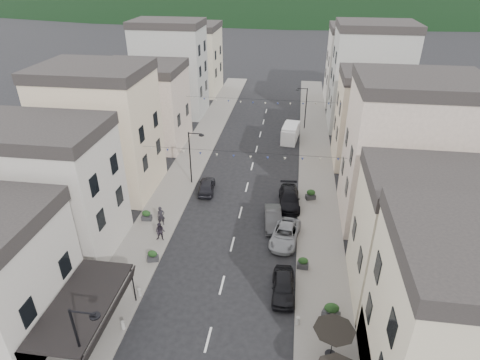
# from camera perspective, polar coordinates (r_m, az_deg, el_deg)

# --- Properties ---
(sidewalk_left) EXTENTS (4.00, 76.00, 0.12)m
(sidewalk_left) POSITION_cam_1_polar(r_m,az_deg,el_deg) (49.73, -6.76, 3.07)
(sidewalk_left) COLOR slate
(sidewalk_left) RESTS_ON ground
(sidewalk_right) EXTENTS (4.00, 76.00, 0.12)m
(sidewalk_right) POSITION_cam_1_polar(r_m,az_deg,el_deg) (48.35, 10.75, 1.95)
(sidewalk_right) COLOR slate
(sidewalk_right) RESTS_ON ground
(boutique_awning) EXTENTS (3.77, 7.50, 3.28)m
(boutique_awning) POSITION_cam_1_polar(r_m,az_deg,el_deg) (27.21, -21.03, -16.17)
(boutique_awning) COLOR black
(boutique_awning) RESTS_ON ground
(buildings_row_left) EXTENTS (10.20, 54.16, 14.00)m
(buildings_row_left) POSITION_cam_1_polar(r_m,az_deg,el_deg) (54.75, -12.90, 11.80)
(buildings_row_left) COLOR beige
(buildings_row_left) RESTS_ON ground
(buildings_row_right) EXTENTS (10.20, 54.16, 14.50)m
(buildings_row_right) POSITION_cam_1_polar(r_m,az_deg,el_deg) (51.16, 19.22, 9.96)
(buildings_row_right) COLOR beige
(buildings_row_right) RESTS_ON ground
(streetlamp_left_near) EXTENTS (1.70, 0.56, 6.00)m
(streetlamp_left_near) POSITION_cam_1_polar(r_m,az_deg,el_deg) (24.49, -21.46, -20.56)
(streetlamp_left_near) COLOR black
(streetlamp_left_near) RESTS_ON ground
(streetlamp_left_far) EXTENTS (1.70, 0.56, 6.00)m
(streetlamp_left_far) POSITION_cam_1_polar(r_m,az_deg,el_deg) (42.54, -6.79, 3.87)
(streetlamp_left_far) COLOR black
(streetlamp_left_far) RESTS_ON ground
(streetlamp_right_far) EXTENTS (1.70, 0.56, 6.00)m
(streetlamp_right_far) POSITION_cam_1_polar(r_m,az_deg,el_deg) (58.04, 9.11, 10.61)
(streetlamp_right_far) COLOR black
(streetlamp_right_far) RESTS_ON ground
(bollards) EXTENTS (11.66, 10.26, 0.60)m
(bollards) POSITION_cam_1_polar(r_m,az_deg,el_deg) (27.30, -4.83, -21.92)
(bollards) COLOR gray
(bollards) RESTS_ON ground
(bunting_near) EXTENTS (19.00, 0.28, 0.62)m
(bunting_near) POSITION_cam_1_polar(r_m,az_deg,el_deg) (37.09, 0.28, 3.52)
(bunting_near) COLOR black
(bunting_near) RESTS_ON ground
(bunting_far) EXTENTS (19.00, 0.28, 0.62)m
(bunting_far) POSITION_cam_1_polar(r_m,az_deg,el_deg) (51.91, 2.73, 11.02)
(bunting_far) COLOR black
(bunting_far) RESTS_ON ground
(parked_car_a) EXTENTS (1.82, 4.19, 1.41)m
(parked_car_a) POSITION_cam_1_polar(r_m,az_deg,el_deg) (30.29, 6.20, -14.79)
(parked_car_a) COLOR black
(parked_car_a) RESTS_ON ground
(parked_car_b) EXTENTS (1.92, 4.37, 1.40)m
(parked_car_b) POSITION_cam_1_polar(r_m,az_deg,el_deg) (37.06, 4.74, -5.46)
(parked_car_b) COLOR #353538
(parked_car_b) RESTS_ON ground
(parked_car_c) EXTENTS (2.84, 5.08, 1.34)m
(parked_car_c) POSITION_cam_1_polar(r_m,az_deg,el_deg) (35.19, 6.42, -7.71)
(parked_car_c) COLOR gray
(parked_car_c) RESTS_ON ground
(parked_car_d) EXTENTS (2.37, 5.11, 1.45)m
(parked_car_d) POSITION_cam_1_polar(r_m,az_deg,el_deg) (40.14, 7.01, -2.61)
(parked_car_d) COLOR black
(parked_car_d) RESTS_ON ground
(parked_car_e) EXTENTS (2.07, 4.18, 1.37)m
(parked_car_e) POSITION_cam_1_polar(r_m,az_deg,el_deg) (42.21, -4.78, -0.84)
(parked_car_e) COLOR black
(parked_car_e) RESTS_ON ground
(delivery_van) EXTENTS (2.44, 4.98, 2.30)m
(delivery_van) POSITION_cam_1_polar(r_m,az_deg,el_deg) (54.70, 7.18, 6.73)
(delivery_van) COLOR white
(delivery_van) RESTS_ON ground
(pedestrian_a) EXTENTS (0.83, 0.74, 1.90)m
(pedestrian_a) POSITION_cam_1_polar(r_m,az_deg,el_deg) (37.27, -11.16, -5.07)
(pedestrian_a) COLOR black
(pedestrian_a) RESTS_ON sidewalk_left
(pedestrian_b) EXTENTS (0.84, 0.66, 1.73)m
(pedestrian_b) POSITION_cam_1_polar(r_m,az_deg,el_deg) (35.44, -11.28, -7.22)
(pedestrian_b) COLOR black
(pedestrian_b) RESTS_ON sidewalk_left
(planter_la) EXTENTS (0.98, 0.69, 1.00)m
(planter_la) POSITION_cam_1_polar(r_m,az_deg,el_deg) (33.57, -12.32, -10.50)
(planter_la) COLOR #2A2B2D
(planter_la) RESTS_ON sidewalk_left
(planter_lb) EXTENTS (0.97, 0.60, 1.04)m
(planter_lb) POSITION_cam_1_polar(r_m,az_deg,el_deg) (38.47, -13.15, -4.92)
(planter_lb) COLOR #2B2B2D
(planter_lb) RESTS_ON sidewalk_left
(planter_ra) EXTENTS (1.29, 1.04, 1.27)m
(planter_ra) POSITION_cam_1_polar(r_m,az_deg,el_deg) (29.09, 12.86, -17.71)
(planter_ra) COLOR #323235
(planter_ra) RESTS_ON sidewalk_right
(planter_rb) EXTENTS (0.93, 0.54, 1.01)m
(planter_rb) POSITION_cam_1_polar(r_m,az_deg,el_deg) (32.54, 8.94, -11.58)
(planter_rb) COLOR #2D2D30
(planter_rb) RESTS_ON sidewalk_right
(planter_rc) EXTENTS (1.10, 0.83, 1.10)m
(planter_rc) POSITION_cam_1_polar(r_m,az_deg,el_deg) (41.24, 10.03, -2.05)
(planter_rc) COLOR #2A2A2C
(planter_rc) RESTS_ON sidewalk_right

